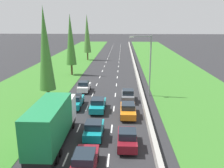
# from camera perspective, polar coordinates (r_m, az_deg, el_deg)

# --- Properties ---
(ground_plane) EXTENTS (300.00, 300.00, 0.00)m
(ground_plane) POSITION_cam_1_polar(r_m,az_deg,el_deg) (63.49, -0.01, 4.66)
(ground_plane) COLOR #28282B
(ground_plane) RESTS_ON ground
(grass_verge_left) EXTENTS (14.00, 140.00, 0.04)m
(grass_verge_left) POSITION_cam_1_polar(r_m,az_deg,el_deg) (65.29, -11.21, 4.68)
(grass_verge_left) COLOR #387528
(grass_verge_left) RESTS_ON ground
(grass_verge_right) EXTENTS (14.00, 140.00, 0.04)m
(grass_verge_right) POSITION_cam_1_polar(r_m,az_deg,el_deg) (64.46, 12.88, 4.46)
(grass_verge_right) COLOR #387528
(grass_verge_right) RESTS_ON ground
(median_barrier) EXTENTS (0.44, 120.00, 0.85)m
(median_barrier) POSITION_cam_1_polar(r_m,az_deg,el_deg) (63.42, 5.16, 4.98)
(median_barrier) COLOR #9E9B93
(median_barrier) RESTS_ON ground
(lane_markings) EXTENTS (3.64, 116.00, 0.01)m
(lane_markings) POSITION_cam_1_polar(r_m,az_deg,el_deg) (63.49, -0.01, 4.67)
(lane_markings) COLOR white
(lane_markings) RESTS_ON ground
(maroon_hatchback_right_lane) EXTENTS (1.74, 3.90, 1.72)m
(maroon_hatchback_right_lane) POSITION_cam_1_polar(r_m,az_deg,el_deg) (22.18, 3.59, -12.62)
(maroon_hatchback_right_lane) COLOR maroon
(maroon_hatchback_right_lane) RESTS_ON ground
(green_box_truck_left_lane) EXTENTS (2.46, 9.40, 4.18)m
(green_box_truck_left_lane) POSITION_cam_1_polar(r_m,az_deg,el_deg) (22.59, -13.84, -8.75)
(green_box_truck_left_lane) COLOR black
(green_box_truck_left_lane) RESTS_ON ground
(maroon_sedan_centre_lane) EXTENTS (1.82, 4.50, 1.64)m
(maroon_sedan_centre_lane) POSITION_cam_1_polar(r_m,az_deg,el_deg) (19.05, -6.46, -17.75)
(maroon_sedan_centre_lane) COLOR maroon
(maroon_sedan_centre_lane) RESTS_ON ground
(orange_sedan_right_lane) EXTENTS (1.82, 4.50, 1.64)m
(orange_sedan_right_lane) POSITION_cam_1_polar(r_m,az_deg,el_deg) (28.85, 3.76, -6.05)
(orange_sedan_right_lane) COLOR orange
(orange_sedan_right_lane) RESTS_ON ground
(teal_hatchback_centre_lane) EXTENTS (1.74, 3.90, 1.72)m
(teal_hatchback_centre_lane) POSITION_cam_1_polar(r_m,az_deg,el_deg) (23.89, -4.25, -10.55)
(teal_hatchback_centre_lane) COLOR teal
(teal_hatchback_centre_lane) RESTS_ON ground
(teal_sedan_left_lane) EXTENTS (1.82, 4.50, 1.64)m
(teal_sedan_left_lane) POSITION_cam_1_polar(r_m,az_deg,el_deg) (32.11, -8.66, -4.01)
(teal_sedan_left_lane) COLOR teal
(teal_sedan_left_lane) RESTS_ON ground
(grey_hatchback_right_lane) EXTENTS (1.74, 3.90, 1.72)m
(grey_hatchback_right_lane) POSITION_cam_1_polar(r_m,az_deg,el_deg) (34.20, 3.73, -2.66)
(grey_hatchback_right_lane) COLOR slate
(grey_hatchback_right_lane) RESTS_ON ground
(white_hatchback_left_lane) EXTENTS (1.74, 3.90, 1.72)m
(white_hatchback_left_lane) POSITION_cam_1_polar(r_m,az_deg,el_deg) (38.87, -6.55, -0.60)
(white_hatchback_left_lane) COLOR white
(white_hatchback_left_lane) RESTS_ON ground
(teal_sedan_centre_lane) EXTENTS (1.82, 4.50, 1.64)m
(teal_sedan_centre_lane) POSITION_cam_1_polar(r_m,az_deg,el_deg) (30.57, -3.34, -4.83)
(teal_sedan_centre_lane) COLOR teal
(teal_sedan_centre_lane) RESTS_ON ground
(poplar_tree_second) EXTENTS (2.12, 2.12, 12.86)m
(poplar_tree_second) POSITION_cam_1_polar(r_m,az_deg,el_deg) (32.27, -15.39, 7.88)
(poplar_tree_second) COLOR #4C3823
(poplar_tree_second) RESTS_ON ground
(poplar_tree_third) EXTENTS (2.11, 2.11, 12.44)m
(poplar_tree_third) POSITION_cam_1_polar(r_m,az_deg,el_deg) (50.62, -9.70, 10.22)
(poplar_tree_third) COLOR #4C3823
(poplar_tree_third) RESTS_ON ground
(poplar_tree_fourth) EXTENTS (2.12, 2.12, 12.82)m
(poplar_tree_fourth) POSITION_cam_1_polar(r_m,az_deg,el_deg) (70.06, -5.86, 11.67)
(poplar_tree_fourth) COLOR #4C3823
(poplar_tree_fourth) RESTS_ON ground
(street_light_mast) EXTENTS (3.20, 0.28, 9.00)m
(street_light_mast) POSITION_cam_1_polar(r_m,az_deg,el_deg) (35.92, 8.44, 5.26)
(street_light_mast) COLOR gray
(street_light_mast) RESTS_ON ground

